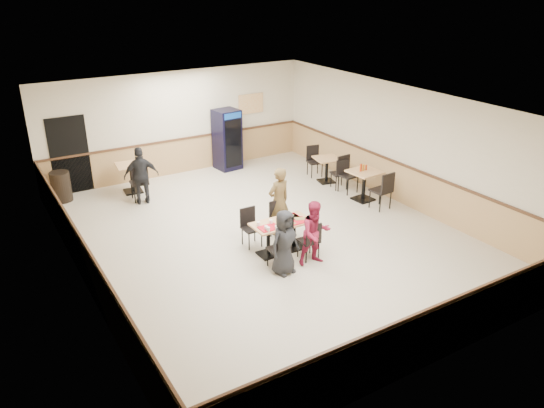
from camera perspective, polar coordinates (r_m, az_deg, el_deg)
ground at (r=12.04m, az=-0.61°, el=-3.49°), size 10.00×10.00×0.00m
room_shell at (r=14.67m, az=0.26°, el=4.02°), size 10.00×10.00×10.00m
main_table at (r=11.21m, az=1.01°, el=-3.03°), size 1.28×0.65×0.69m
main_chairs at (r=11.19m, az=0.81°, el=-3.18°), size 1.14×1.51×0.87m
diner_woman_left at (r=10.33m, az=1.35°, el=-4.15°), size 0.72×0.54×1.34m
diner_woman_right at (r=10.69m, az=4.68°, el=-3.14°), size 0.73×0.60×1.36m
diner_man_opposite at (r=11.86m, az=0.73°, el=0.31°), size 0.62×0.46×1.58m
lone_diner at (r=13.91m, az=-13.87°, el=2.97°), size 0.94×0.54×1.50m
tabletop_clutter at (r=11.09m, az=1.35°, el=-1.88°), size 1.12×0.56×0.12m
side_table_near at (r=13.98m, az=9.88°, el=2.48°), size 0.80×0.80×0.80m
side_table_near_chair_south at (r=13.55m, az=11.63°, el=1.53°), size 0.51×0.51×1.02m
side_table_near_chair_north at (r=14.44m, az=8.23°, el=3.17°), size 0.51×0.51×1.02m
side_table_far at (r=15.11m, az=5.91°, el=4.08°), size 0.80×0.80×0.72m
side_table_far_chair_south at (r=14.69m, az=7.25°, el=3.36°), size 0.50×0.50×0.91m
side_table_far_chair_north at (r=15.55m, az=4.64°, el=4.61°), size 0.50×0.50×0.91m
condiment_caddy at (r=13.87m, az=9.75°, el=3.90°), size 0.23×0.06×0.20m
back_table at (r=14.79m, az=-14.88°, el=3.17°), size 0.81×0.81×0.79m
back_table_chair_lone at (r=14.23m, az=-14.10°, el=2.34°), size 0.51×0.51×1.00m
pepsi_cooler at (r=16.08m, az=-4.84°, el=6.93°), size 0.75×0.76×1.81m
trash_bin at (r=14.82m, az=-21.74°, el=1.75°), size 0.50×0.50×0.79m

